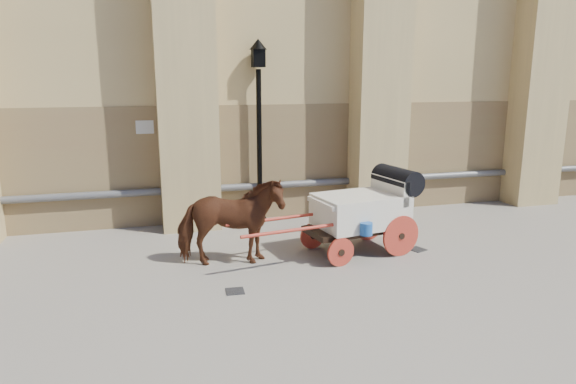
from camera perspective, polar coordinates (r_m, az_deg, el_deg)
name	(u,v)px	position (r m, az deg, el deg)	size (l,w,h in m)	color
ground	(262,275)	(9.90, -2.92, -9.20)	(90.00, 90.00, 0.00)	#6C655C
horse	(230,222)	(10.20, -6.45, -3.37)	(0.95, 2.09, 1.77)	brown
carriage	(366,208)	(11.08, 8.65, -1.75)	(4.17, 1.74, 1.77)	black
street_lamp	(259,127)	(13.08, -3.23, 7.26)	(0.43, 0.43, 4.60)	black
drain_grate_near	(235,291)	(9.22, -5.91, -10.90)	(0.32, 0.32, 0.01)	black
drain_grate_far	(417,249)	(11.61, 14.16, -6.20)	(0.32, 0.32, 0.01)	black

